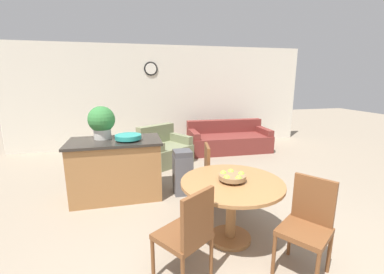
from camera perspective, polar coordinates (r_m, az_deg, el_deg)
wall_back at (r=7.12m, az=-6.11°, el=8.89°), size 8.00×0.09×2.70m
dining_table at (r=3.00m, az=8.80°, el=-12.58°), size 1.15×1.15×0.72m
dining_chair_near_left at (r=2.42m, az=-0.90°, el=-20.35°), size 0.58×0.58×0.93m
dining_chair_near_right at (r=2.78m, az=24.31°, el=-16.78°), size 0.58×0.58×0.93m
dining_chair_far_side at (r=3.73m, az=5.11°, el=-7.96°), size 0.49×0.49×0.93m
fruit_bowl at (r=2.91m, az=8.93°, el=-8.67°), size 0.30×0.30×0.10m
kitchen_island at (r=4.21m, az=-16.43°, el=-6.75°), size 1.38×0.77×0.92m
teal_bowl at (r=3.99m, az=-13.98°, el=0.01°), size 0.39×0.39×0.09m
potted_plant at (r=4.19m, az=-19.45°, el=3.31°), size 0.41×0.41×0.51m
trash_bin at (r=4.19m, az=-2.09°, el=-7.83°), size 0.29×0.29×0.72m
couch at (r=6.75m, az=8.05°, el=-0.71°), size 2.07×1.03×0.75m
armchair at (r=5.78m, az=-6.19°, el=-2.88°), size 1.25×1.23×0.80m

